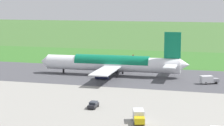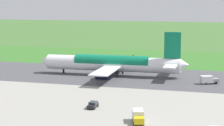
{
  "view_description": "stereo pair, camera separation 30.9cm",
  "coord_description": "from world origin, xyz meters",
  "px_view_note": "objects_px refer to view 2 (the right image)",
  "views": [
    {
      "loc": [
        -46.91,
        138.23,
        25.97
      ],
      "look_at": [
        -7.84,
        0.0,
        4.5
      ],
      "focal_mm": 66.09,
      "sensor_mm": 36.0,
      "label": 1
    },
    {
      "loc": [
        -47.21,
        138.15,
        25.97
      ],
      "look_at": [
        -7.84,
        0.0,
        4.5
      ],
      "focal_mm": 66.09,
      "sensor_mm": 36.0,
      "label": 2
    }
  ],
  "objects_px": {
    "no_stopping_sign": "(133,57)",
    "traffic_cone_orange": "(123,59)",
    "service_truck_fuel": "(208,80)",
    "service_car_ops": "(93,105)",
    "airliner_main": "(113,63)",
    "service_truck_baggage": "(138,116)"
  },
  "relations": [
    {
      "from": "airliner_main",
      "to": "service_truck_baggage",
      "type": "distance_m",
      "value": 57.44
    },
    {
      "from": "service_car_ops",
      "to": "no_stopping_sign",
      "type": "relative_size",
      "value": 1.46
    },
    {
      "from": "service_truck_fuel",
      "to": "service_car_ops",
      "type": "bearing_deg",
      "value": 56.07
    },
    {
      "from": "airliner_main",
      "to": "service_car_ops",
      "type": "height_order",
      "value": "airliner_main"
    },
    {
      "from": "airliner_main",
      "to": "no_stopping_sign",
      "type": "relative_size",
      "value": 18.68
    },
    {
      "from": "service_truck_baggage",
      "to": "traffic_cone_orange",
      "type": "xyz_separation_m",
      "value": [
        27.29,
        -93.97,
        -1.13
      ]
    },
    {
      "from": "airliner_main",
      "to": "no_stopping_sign",
      "type": "xyz_separation_m",
      "value": [
        1.12,
        -36.53,
        -2.65
      ]
    },
    {
      "from": "airliner_main",
      "to": "service_truck_fuel",
      "type": "distance_m",
      "value": 33.98
    },
    {
      "from": "service_car_ops",
      "to": "no_stopping_sign",
      "type": "xyz_separation_m",
      "value": [
        8.57,
        -81.14,
        0.86
      ]
    },
    {
      "from": "service_car_ops",
      "to": "airliner_main",
      "type": "bearing_deg",
      "value": -80.53
    },
    {
      "from": "service_car_ops",
      "to": "service_truck_baggage",
      "type": "bearing_deg",
      "value": 146.25
    },
    {
      "from": "service_car_ops",
      "to": "traffic_cone_orange",
      "type": "height_order",
      "value": "service_car_ops"
    },
    {
      "from": "service_truck_fuel",
      "to": "no_stopping_sign",
      "type": "xyz_separation_m",
      "value": [
        34.4,
        -42.74,
        0.3
      ]
    },
    {
      "from": "airliner_main",
      "to": "no_stopping_sign",
      "type": "distance_m",
      "value": 36.64
    },
    {
      "from": "airliner_main",
      "to": "service_truck_baggage",
      "type": "relative_size",
      "value": 8.72
    },
    {
      "from": "service_truck_baggage",
      "to": "traffic_cone_orange",
      "type": "height_order",
      "value": "service_truck_baggage"
    },
    {
      "from": "traffic_cone_orange",
      "to": "service_truck_fuel",
      "type": "bearing_deg",
      "value": 130.46
    },
    {
      "from": "service_truck_fuel",
      "to": "no_stopping_sign",
      "type": "height_order",
      "value": "no_stopping_sign"
    },
    {
      "from": "no_stopping_sign",
      "to": "traffic_cone_orange",
      "type": "height_order",
      "value": "no_stopping_sign"
    },
    {
      "from": "airliner_main",
      "to": "traffic_cone_orange",
      "type": "relative_size",
      "value": 98.31
    },
    {
      "from": "service_truck_fuel",
      "to": "service_car_ops",
      "type": "relative_size",
      "value": 1.47
    },
    {
      "from": "airliner_main",
      "to": "traffic_cone_orange",
      "type": "height_order",
      "value": "airliner_main"
    }
  ]
}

